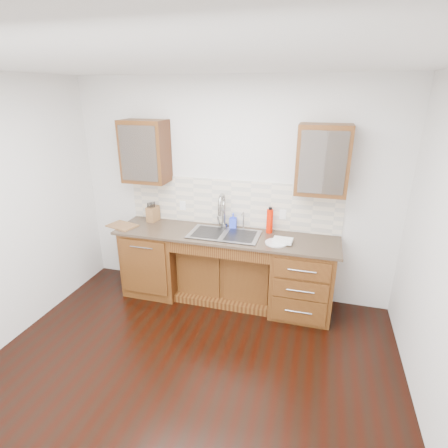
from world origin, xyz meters
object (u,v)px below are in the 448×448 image
(plate, at_px, (276,243))
(cutting_board, at_px, (122,226))
(water_bottle, at_px, (270,221))
(knife_block, at_px, (153,214))
(soap_bottle, at_px, (233,221))

(plate, bearing_deg, cutting_board, 179.77)
(water_bottle, bearing_deg, knife_block, -179.83)
(soap_bottle, height_order, cutting_board, soap_bottle)
(water_bottle, xyz_separation_m, plate, (0.13, -0.31, -0.14))
(water_bottle, distance_m, cutting_board, 1.86)
(soap_bottle, xyz_separation_m, plate, (0.59, -0.34, -0.09))
(plate, xyz_separation_m, cutting_board, (-1.96, 0.01, 0.00))
(plate, relative_size, knife_block, 1.28)
(plate, height_order, cutting_board, cutting_board)
(water_bottle, bearing_deg, plate, -67.41)
(water_bottle, bearing_deg, soap_bottle, 175.86)
(knife_block, bearing_deg, plate, -3.43)
(knife_block, xyz_separation_m, cutting_board, (-0.29, -0.29, -0.09))
(knife_block, distance_m, cutting_board, 0.42)
(water_bottle, height_order, knife_block, water_bottle)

